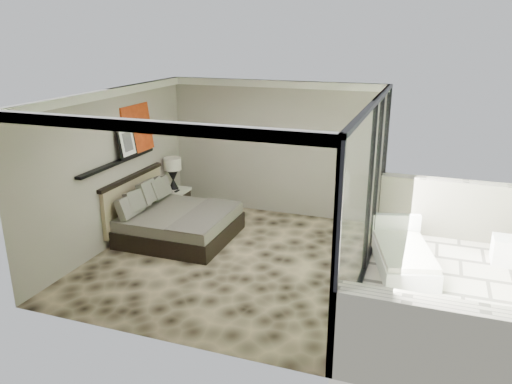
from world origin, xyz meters
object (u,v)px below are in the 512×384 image
(nightstand, at_px, (175,200))
(lounger, at_px, (403,255))
(bed, at_px, (175,221))
(table_lamp, at_px, (173,169))
(ottoman, at_px, (506,251))

(nightstand, height_order, lounger, lounger)
(bed, bearing_deg, lounger, 2.18)
(table_lamp, height_order, lounger, table_lamp)
(bed, height_order, nightstand, bed)
(bed, height_order, lounger, bed)
(ottoman, relative_size, lounger, 0.25)
(table_lamp, relative_size, lounger, 0.37)
(table_lamp, bearing_deg, bed, -61.06)
(ottoman, bearing_deg, bed, -171.38)
(table_lamp, bearing_deg, ottoman, -3.33)
(nightstand, distance_m, ottoman, 6.45)
(table_lamp, xyz_separation_m, ottoman, (6.47, -0.38, -0.72))
(lounger, bearing_deg, nightstand, 152.71)
(ottoman, bearing_deg, lounger, -156.15)
(nightstand, height_order, ottoman, nightstand)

